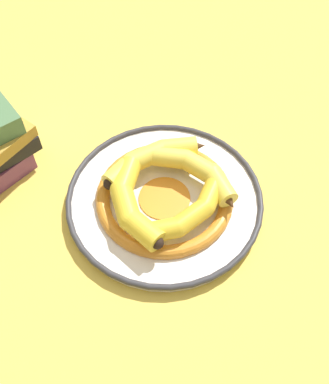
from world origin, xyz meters
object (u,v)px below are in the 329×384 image
banana_b (152,158)px  decorative_bowl (164,199)px  banana_c (130,201)px  banana_a (198,171)px  banana_d (186,215)px

banana_b → decorative_bowl: bearing=80.5°
banana_b → banana_c: size_ratio=0.95×
banana_b → banana_c: bearing=41.1°
banana_a → banana_c: bearing=66.3°
banana_a → banana_b: banana_b is taller
decorative_bowl → banana_d: (0.06, 0.03, 0.04)m
decorative_bowl → banana_d: bearing=29.5°
decorative_bowl → banana_c: (0.03, -0.06, 0.04)m
banana_a → banana_b: 0.09m
decorative_bowl → banana_a: bearing=116.6°
banana_c → decorative_bowl: bearing=101.5°
banana_b → banana_d: banana_b is taller
banana_a → banana_b: (-0.04, -0.08, 0.00)m
decorative_bowl → banana_c: 0.08m
banana_a → decorative_bowl: bearing=67.2°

